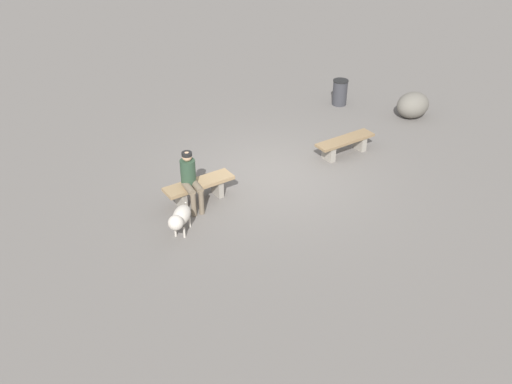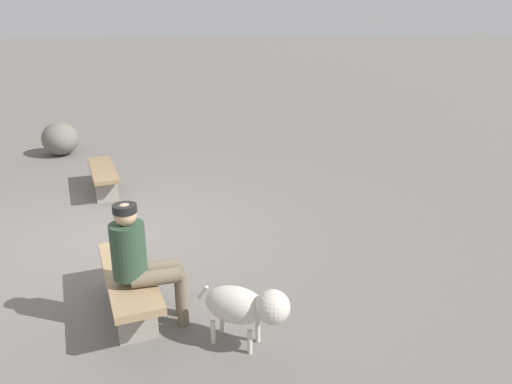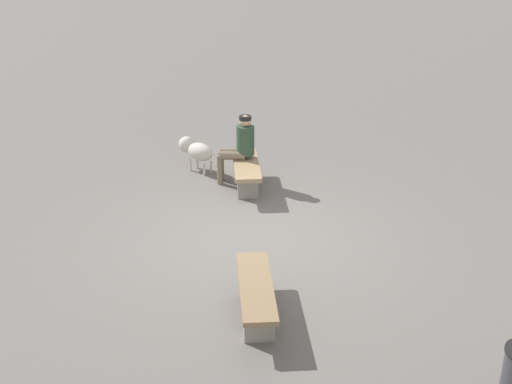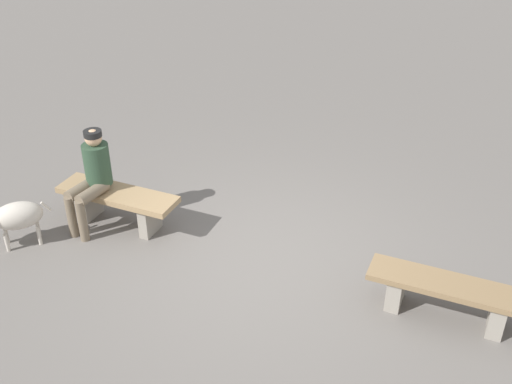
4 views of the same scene
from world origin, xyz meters
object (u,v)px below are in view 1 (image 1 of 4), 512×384
Objects in this scene: boulder at (413,105)px; dog at (180,218)px; bench_left at (345,144)px; bench_right at (199,187)px; seated_person at (190,177)px; trash_bin at (340,92)px.

dog is at bearing 12.33° from boulder.
bench_right reaches higher than bench_left.
boulder is (-7.24, -0.91, -0.37)m from seated_person.
boulder is at bearing -175.77° from bench_right.
trash_bin is at bearing -158.67° from bench_right.
bench_left is 1.65× the size of boulder.
seated_person is at bearing 23.05° from bench_right.
bench_left is at bearing -173.31° from seated_person.
boulder is (-2.99, -0.76, 0.06)m from bench_left.
boulder is at bearing -168.19° from seated_person.
dog is (4.88, 0.96, 0.12)m from bench_left.
bench_right is at bearing 179.36° from dog.
seated_person reaches higher than boulder.
bench_right is 1.28m from dog.
boulder is (-7.87, -1.72, -0.05)m from dog.
trash_bin is 2.10m from boulder.
dog is at bearing 56.72° from seated_person.
bench_right is at bearing 23.56° from trash_bin.
bench_right is 6.33m from trash_bin.
seated_person reaches higher than dog.
seated_person is at bearing 23.63° from trash_bin.
seated_person reaches higher than bench_right.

